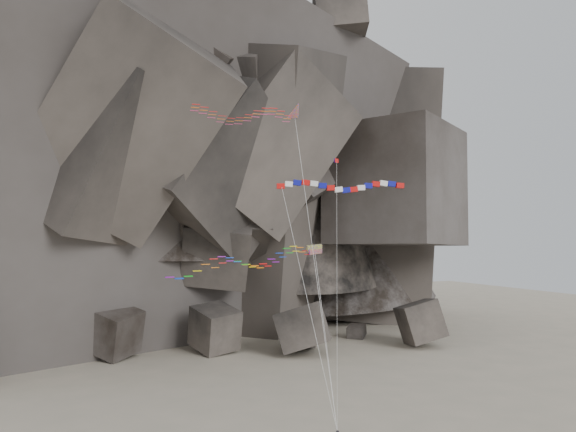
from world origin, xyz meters
name	(u,v)px	position (x,y,z in m)	size (l,w,h in m)	color
headland	(145,118)	(0.00, 70.00, 42.00)	(110.00, 70.00, 84.00)	#4E4640
boulder_field	(172,344)	(-2.54, 32.90, 2.75)	(81.07, 18.94, 9.25)	#47423F
delta_kite	(240,114)	(-3.89, 1.13, 28.79)	(11.58, 5.86, 28.85)	red
banner_kite	(341,186)	(7.29, 2.54, 22.78)	(12.23, 9.21, 22.04)	red
parafoil_kite	(241,261)	(-3.76, 1.10, 15.63)	(15.89, 6.35, 15.69)	#EDFF0E
pennant_kite	(336,211)	(4.91, -0.73, 20.19)	(2.73, 4.47, 23.74)	red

